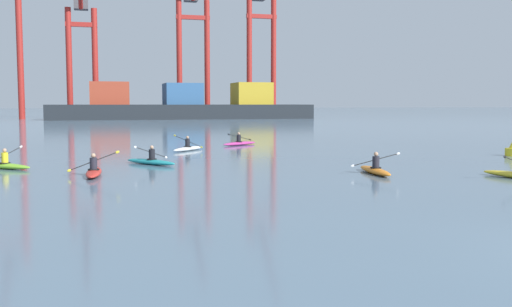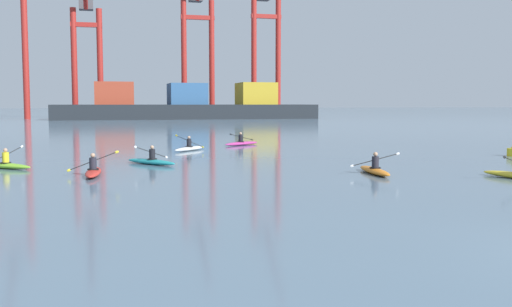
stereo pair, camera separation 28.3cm
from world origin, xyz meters
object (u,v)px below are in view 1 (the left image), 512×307
Objects in this scene: kayak_orange at (375,170)px; kayak_magenta at (240,143)px; kayak_white at (188,148)px; gantry_crane_east at (262,35)px; kayak_teal at (151,161)px; gantry_crane_west_mid at (82,40)px; container_barge at (183,106)px; kayak_red at (94,171)px; kayak_lime at (4,165)px; gantry_crane_west at (0,20)px; gantry_crane_east_mid at (193,38)px.

kayak_magenta is (-1.47, 18.34, -0.00)m from kayak_orange.
gantry_crane_east is at bearing 70.93° from kayak_white.
kayak_teal is (-7.50, -11.85, 0.00)m from kayak_magenta.
gantry_crane_west_mid is at bearing 97.58° from kayak_orange.
gantry_crane_west_mid reaches higher than container_barge.
kayak_lime is (-4.03, 3.85, 0.00)m from kayak_red.
kayak_white is at bearing -75.06° from gantry_crane_west.
kayak_white is at bearing 68.47° from kayak_teal.
gantry_crane_west_mid is 85.18m from kayak_magenta.
container_barge is 78.56m from kayak_white.
gantry_crane_west reaches higher than kayak_lime.
kayak_red is 13.27m from kayak_white.
container_barge is 17.53× the size of kayak_lime.
kayak_red is at bearing -101.88° from gantry_crane_east_mid.
kayak_red is at bearing -123.04° from kayak_magenta.
gantry_crane_west is 1.10× the size of gantry_crane_east_mid.
kayak_magenta is (-26.44, -85.21, -17.99)m from gantry_crane_east.
gantry_crane_east reaches higher than kayak_orange.
gantry_crane_east_mid reaches higher than kayak_orange.
gantry_crane_east_mid is at bearing 7.96° from gantry_crane_west_mid.
kayak_orange is 1.19× the size of kayak_lime.
container_barge is at bearing 79.14° from kayak_red.
gantry_crane_east is 13.26× the size of kayak_white.
gantry_crane_west reaches higher than gantry_crane_east_mid.
gantry_crane_east_mid is 106.28m from kayak_orange.
container_barge is 14.78× the size of kayak_orange.
gantry_crane_west_mid is 96.09m from kayak_lime.
kayak_orange is (-24.97, -103.55, -17.99)m from gantry_crane_east.
container_barge is 16.47× the size of kayak_teal.
gantry_crane_west_mid is at bearing 91.02° from kayak_red.
kayak_teal is at bearing 0.55° from kayak_lime.
kayak_red is (16.42, -95.50, -18.51)m from gantry_crane_west.
container_barge is 37.76m from gantry_crane_west.
gantry_crane_west_mid is 23.47m from gantry_crane_east_mid.
kayak_teal is at bearing -87.28° from gantry_crane_west_mid.
container_barge is at bearing -25.53° from gantry_crane_west_mid.
gantry_crane_west is 12.90× the size of kayak_lime.
kayak_white is (22.31, -83.61, -18.51)m from gantry_crane_west.
container_barge is 1.30× the size of gantry_crane_east.
kayak_white is at bearing -99.80° from gantry_crane_east_mid.
gantry_crane_east is 104.39m from kayak_teal.
kayak_magenta is at bearing -95.36° from container_barge.
gantry_crane_east reaches higher than gantry_crane_east_mid.
kayak_magenta is (12.00, -82.89, -15.50)m from gantry_crane_west_mid.
container_barge is at bearing -149.77° from gantry_crane_east.
kayak_white is at bearing -98.27° from container_barge.
kayak_orange is 1.10× the size of kayak_magenta.
kayak_lime is at bearing -91.38° from gantry_crane_west_mid.
container_barge reaches higher than kayak_lime.
kayak_red is 1.11× the size of kayak_teal.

